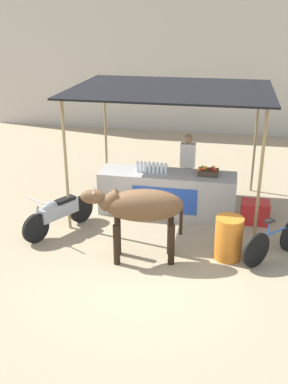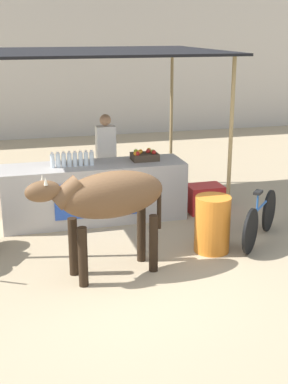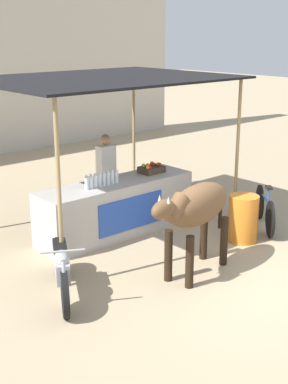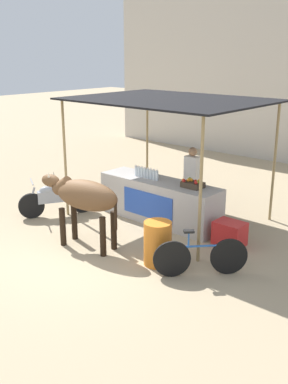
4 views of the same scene
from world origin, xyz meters
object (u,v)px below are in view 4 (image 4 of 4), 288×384
(water_barrel, at_px, (158,243))
(cow, at_px, (84,197))
(cooler_box, at_px, (230,233))
(motorcycle_parked, at_px, (56,198))
(bicycle_leaning, at_px, (200,257))
(fruit_crate, at_px, (193,184))
(vendor_behind_counter, at_px, (192,181))
(stall_counter, at_px, (159,201))

(water_barrel, relative_size, cow, 0.44)
(cooler_box, distance_m, motorcycle_parked, 4.16)
(cow, xyz_separation_m, bicycle_leaning, (2.41, 0.50, -0.68))
(motorcycle_parked, bearing_deg, fruit_crate, 25.59)
(water_barrel, height_order, motorcycle_parked, motorcycle_parked)
(cooler_box, height_order, bicycle_leaning, bicycle_leaning)
(bicycle_leaning, bearing_deg, water_barrel, -169.51)
(vendor_behind_counter, bearing_deg, stall_counter, -115.35)
(cow, distance_m, bicycle_leaning, 2.55)
(fruit_crate, relative_size, motorcycle_parked, 0.27)
(fruit_crate, bearing_deg, vendor_behind_counter, 126.48)
(fruit_crate, height_order, cooler_box, fruit_crate)
(vendor_behind_counter, xyz_separation_m, water_barrel, (1.04, -2.48, -0.44))
(cooler_box, xyz_separation_m, motorcycle_parked, (-3.97, -1.25, 0.19))
(stall_counter, distance_m, motorcycle_parked, 2.44)
(stall_counter, xyz_separation_m, motorcycle_parked, (-2.04, -1.35, -0.05))
(stall_counter, height_order, cooler_box, stall_counter)
(cooler_box, xyz_separation_m, cow, (-2.10, -1.98, 0.79))
(stall_counter, relative_size, cow, 1.62)
(fruit_crate, relative_size, cooler_box, 0.73)
(motorcycle_parked, bearing_deg, vendor_behind_counter, 41.21)
(cooler_box, relative_size, bicycle_leaning, 0.48)
(stall_counter, distance_m, fruit_crate, 1.04)
(fruit_crate, bearing_deg, water_barrel, -73.55)
(motorcycle_parked, bearing_deg, bicycle_leaning, -3.03)
(motorcycle_parked, height_order, bicycle_leaning, motorcycle_parked)
(cooler_box, height_order, water_barrel, water_barrel)
(vendor_behind_counter, distance_m, bicycle_leaning, 3.03)
(fruit_crate, xyz_separation_m, cow, (-1.05, -2.13, -0.00))
(stall_counter, xyz_separation_m, cooler_box, (1.93, -0.10, -0.24))
(water_barrel, bearing_deg, motorcycle_parked, 173.69)
(cow, bearing_deg, stall_counter, 85.17)
(cooler_box, relative_size, water_barrel, 0.73)
(motorcycle_parked, distance_m, bicycle_leaning, 4.28)
(water_barrel, distance_m, cow, 1.73)
(cooler_box, relative_size, motorcycle_parked, 0.37)
(cow, distance_m, motorcycle_parked, 2.09)
(vendor_behind_counter, height_order, motorcycle_parked, vendor_behind_counter)
(bicycle_leaning, bearing_deg, vendor_behind_counter, 128.89)
(cow, bearing_deg, water_barrel, 12.47)
(fruit_crate, height_order, motorcycle_parked, fruit_crate)
(water_barrel, distance_m, motorcycle_parked, 3.46)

